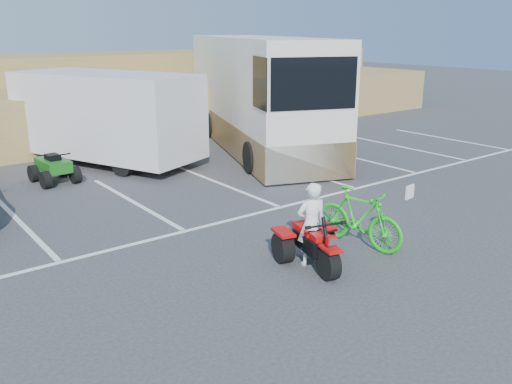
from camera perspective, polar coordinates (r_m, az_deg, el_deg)
ground at (r=10.02m, az=-0.51°, el=-8.08°), size 100.00×100.00×0.00m
parking_stripes at (r=13.65m, az=-7.85°, el=-1.32°), size 28.00×5.16×0.01m
grass_embankment at (r=23.57m, az=-23.97°, el=8.61°), size 40.00×8.50×3.10m
red_trike_atv at (r=10.14m, az=6.11°, el=-7.87°), size 1.52×1.79×1.00m
rider at (r=9.96m, az=5.85°, el=-3.40°), size 0.66×0.52×1.58m
green_dirt_bike at (r=11.01m, az=10.76°, el=-2.67°), size 0.87×2.06×1.20m
cargo_trailer at (r=18.11m, az=-15.44°, el=7.81°), size 4.68×6.65×2.88m
rv_motorhome at (r=20.07m, az=0.13°, el=9.59°), size 6.40×11.03×3.87m
quad_atv_green at (r=16.51m, az=-20.37°, el=0.96°), size 1.13×1.46×0.91m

